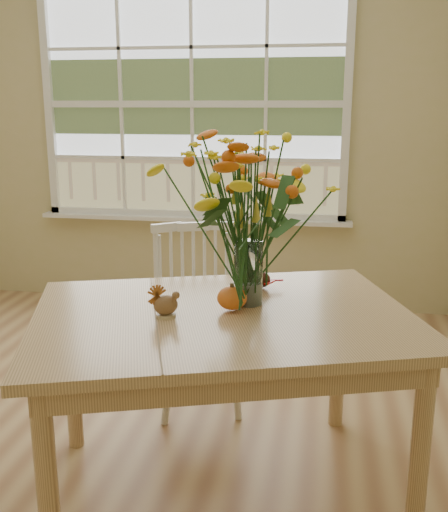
# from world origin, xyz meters

# --- Properties ---
(floor) EXTENTS (4.00, 4.50, 0.01)m
(floor) POSITION_xyz_m (0.00, 0.00, -0.01)
(floor) COLOR #A2744E
(floor) RESTS_ON ground
(wall_back) EXTENTS (4.00, 0.02, 2.70)m
(wall_back) POSITION_xyz_m (0.00, 2.25, 1.35)
(wall_back) COLOR #C7BC7F
(wall_back) RESTS_ON floor
(window) EXTENTS (2.42, 0.12, 1.74)m
(window) POSITION_xyz_m (0.00, 2.21, 1.53)
(window) COLOR silver
(window) RESTS_ON wall_back
(dining_table) EXTENTS (1.70, 1.43, 0.77)m
(dining_table) POSITION_xyz_m (0.64, -0.11, 0.68)
(dining_table) COLOR tan
(dining_table) RESTS_ON floor
(windsor_chair) EXTENTS (0.54, 0.53, 0.93)m
(windsor_chair) POSITION_xyz_m (0.36, 0.64, 0.52)
(windsor_chair) COLOR white
(windsor_chair) RESTS_ON floor
(flower_vase) EXTENTS (0.53, 0.53, 0.63)m
(flower_vase) POSITION_xyz_m (0.72, 0.02, 1.15)
(flower_vase) COLOR white
(flower_vase) RESTS_ON dining_table
(pumpkin) EXTENTS (0.12, 0.12, 0.09)m
(pumpkin) POSITION_xyz_m (0.66, -0.08, 0.82)
(pumpkin) COLOR #EB581B
(pumpkin) RESTS_ON dining_table
(turkey_figurine) EXTENTS (0.12, 0.11, 0.12)m
(turkey_figurine) POSITION_xyz_m (0.43, -0.19, 0.82)
(turkey_figurine) COLOR #CCB78C
(turkey_figurine) RESTS_ON dining_table
(dark_gourd) EXTENTS (0.13, 0.11, 0.07)m
(dark_gourd) POSITION_xyz_m (0.75, 0.23, 0.81)
(dark_gourd) COLOR #38160F
(dark_gourd) RESTS_ON dining_table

